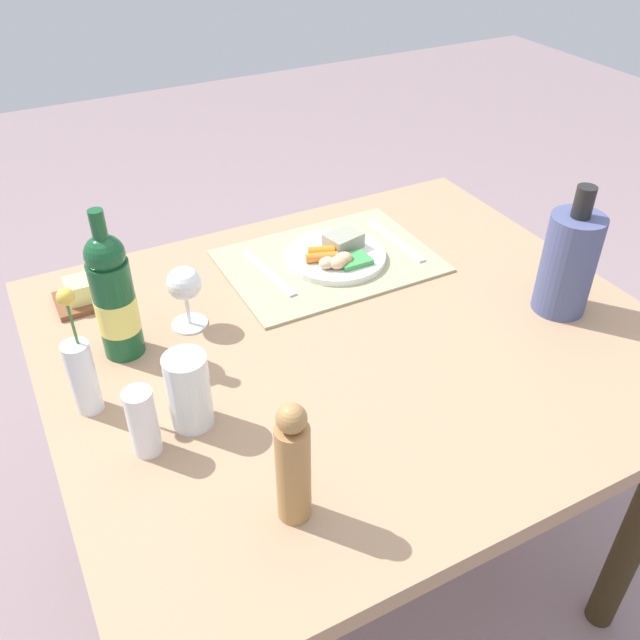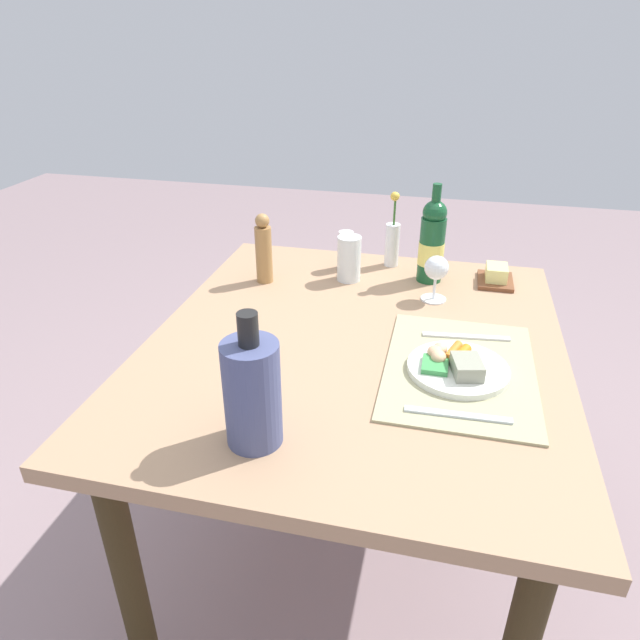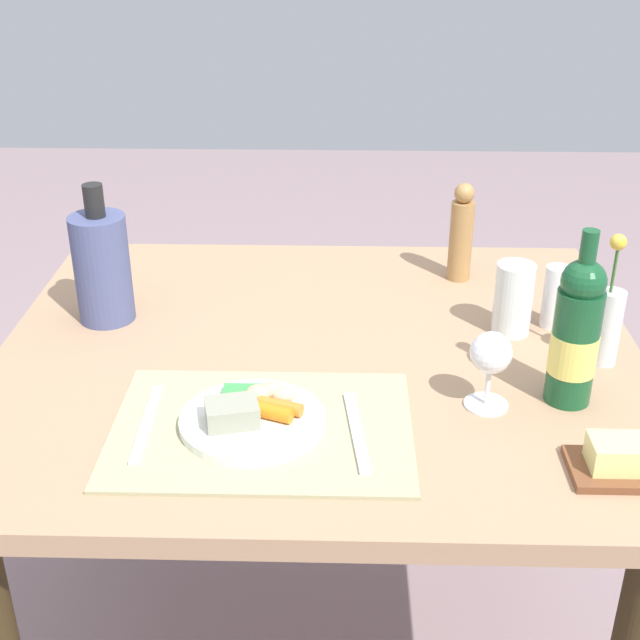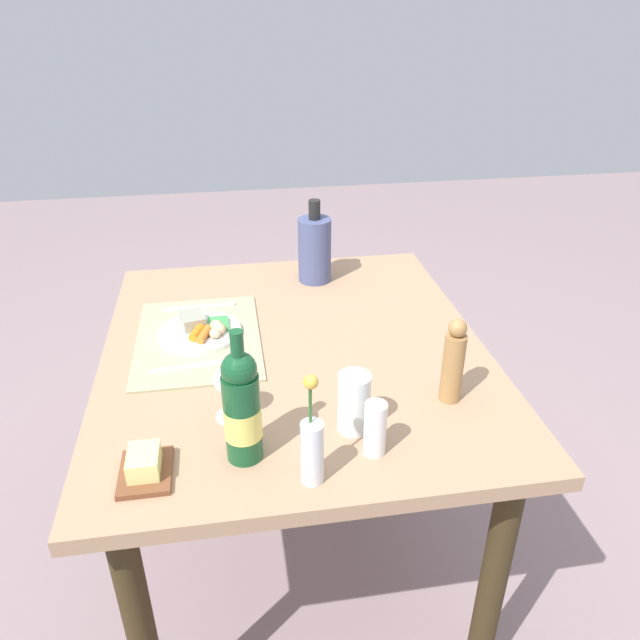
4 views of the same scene
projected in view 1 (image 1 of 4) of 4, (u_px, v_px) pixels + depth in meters
ground_plane at (345, 566)px, 1.75m from camera, size 8.00×8.00×0.00m
dining_table at (353, 374)px, 1.36m from camera, size 1.14×0.99×0.76m
placemat at (329, 261)px, 1.50m from camera, size 0.46×0.33×0.01m
dinner_plate at (337, 255)px, 1.49m from camera, size 0.22×0.22×0.05m
fork at (396, 241)px, 1.56m from camera, size 0.02×0.21×0.00m
knife at (268, 272)px, 1.45m from camera, size 0.04×0.21×0.00m
flower_vase at (81, 370)px, 1.08m from camera, size 0.04×0.04×0.24m
salt_shaker at (143, 422)px, 1.02m from camera, size 0.05×0.05×0.12m
water_tumbler at (189, 395)px, 1.07m from camera, size 0.07×0.07×0.13m
cooler_bottle at (568, 262)px, 1.30m from camera, size 0.10×0.10×0.27m
wine_bottle at (114, 298)px, 1.18m from camera, size 0.07×0.07×0.29m
pepper_mill at (293, 465)px, 0.90m from camera, size 0.05×0.05×0.21m
wine_glass at (184, 286)px, 1.26m from camera, size 0.07×0.07×0.13m
butter_dish at (88, 293)px, 1.37m from camera, size 0.13×0.10×0.05m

